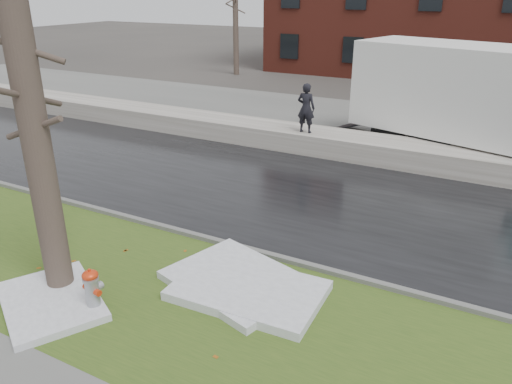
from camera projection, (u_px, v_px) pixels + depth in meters
The scene contains 15 objects.
ground at pixel (199, 266), 10.64m from camera, with size 120.00×120.00×0.00m, color #47423D.
verge at pixel (162, 295), 9.61m from camera, with size 60.00×4.50×0.04m, color #324B19.
road at pixel (288, 194), 14.29m from camera, with size 60.00×7.00×0.03m, color black.
parking_lot at pixel (372, 126), 21.21m from camera, with size 60.00×9.00×0.03m, color slate.
curb at pixel (224, 244), 11.43m from camera, with size 60.00×0.15×0.14m, color slate.
snowbank at pixel (339, 144), 17.57m from camera, with size 60.00×1.60×0.75m, color beige.
bg_tree_left at pixel (236, 23), 32.52m from camera, with size 1.40×1.62×6.50m.
bg_tree_center at pixel (344, 22), 33.14m from camera, with size 1.40×1.62×6.50m.
fire_hydrant at pixel (92, 289), 8.95m from camera, with size 0.43×0.38×0.88m.
tree at pixel (34, 132), 8.62m from camera, with size 1.31×1.55×6.28m.
box_truck at pixel (480, 102), 16.41m from camera, with size 11.41×5.09×3.79m.
worker at pixel (306, 108), 17.31m from camera, with size 0.63×0.41×1.73m, color black.
snow_patch_near at pixel (237, 280), 9.92m from camera, with size 2.60×2.00×0.16m, color white.
snow_patch_far at pixel (51, 301), 9.27m from camera, with size 2.20×1.60×0.14m, color white.
snow_patch_side at pixel (248, 290), 9.57m from camera, with size 2.80×1.80×0.18m, color white.
Camera 1 is at (5.45, -7.54, 5.53)m, focal length 35.00 mm.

